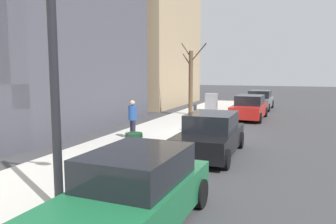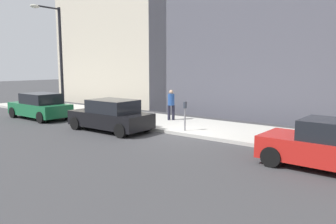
{
  "view_description": "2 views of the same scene",
  "coord_description": "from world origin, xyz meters",
  "px_view_note": "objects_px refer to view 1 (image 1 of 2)",
  "views": [
    {
      "loc": [
        -3.84,
        14.55,
        2.99
      ],
      "look_at": [
        1.87,
        -0.25,
        1.05
      ],
      "focal_mm": 35.0,
      "sensor_mm": 36.0,
      "label": 1
    },
    {
      "loc": [
        -11.76,
        -8.49,
        3.1
      ],
      "look_at": [
        0.16,
        0.66,
        0.99
      ],
      "focal_mm": 35.0,
      "sensor_mm": 36.0,
      "label": 2
    }
  ],
  "objects_px": {
    "parked_car_red": "(249,108)",
    "parked_car_green": "(134,193)",
    "utility_box": "(211,104)",
    "bare_tree": "(191,81)",
    "parked_car_grey": "(260,100)",
    "trash_bin": "(134,147)",
    "pedestrian_near_meter": "(133,117)",
    "streetlamp": "(63,18)",
    "parking_meter": "(195,115)",
    "parked_car_black": "(211,135)"
  },
  "relations": [
    {
      "from": "parked_car_red",
      "to": "utility_box",
      "type": "bearing_deg",
      "value": -2.36
    },
    {
      "from": "parked_car_black",
      "to": "pedestrian_near_meter",
      "type": "relative_size",
      "value": 2.54
    },
    {
      "from": "streetlamp",
      "to": "bare_tree",
      "type": "xyz_separation_m",
      "value": [
        2.32,
        -15.73,
        -1.61
      ]
    },
    {
      "from": "parked_car_grey",
      "to": "utility_box",
      "type": "distance_m",
      "value": 6.38
    },
    {
      "from": "parked_car_green",
      "to": "parking_meter",
      "type": "distance_m",
      "value": 9.49
    },
    {
      "from": "parked_car_grey",
      "to": "streetlamp",
      "type": "xyz_separation_m",
      "value": [
        1.56,
        22.04,
        3.28
      ]
    },
    {
      "from": "parked_car_black",
      "to": "trash_bin",
      "type": "relative_size",
      "value": 4.69
    },
    {
      "from": "parked_car_black",
      "to": "parking_meter",
      "type": "distance_m",
      "value": 3.61
    },
    {
      "from": "parked_car_green",
      "to": "pedestrian_near_meter",
      "type": "xyz_separation_m",
      "value": [
        3.62,
        -7.01,
        0.35
      ]
    },
    {
      "from": "parked_car_grey",
      "to": "trash_bin",
      "type": "xyz_separation_m",
      "value": [
        2.18,
        17.99,
        -0.14
      ]
    },
    {
      "from": "parked_car_black",
      "to": "parking_meter",
      "type": "bearing_deg",
      "value": -65.06
    },
    {
      "from": "parked_car_red",
      "to": "trash_bin",
      "type": "height_order",
      "value": "parked_car_red"
    },
    {
      "from": "parked_car_grey",
      "to": "pedestrian_near_meter",
      "type": "distance_m",
      "value": 15.41
    },
    {
      "from": "parked_car_green",
      "to": "utility_box",
      "type": "xyz_separation_m",
      "value": [
        2.41,
        -16.12,
        0.11
      ]
    },
    {
      "from": "parked_car_grey",
      "to": "streetlamp",
      "type": "height_order",
      "value": "streetlamp"
    },
    {
      "from": "parked_car_grey",
      "to": "pedestrian_near_meter",
      "type": "relative_size",
      "value": 2.56
    },
    {
      "from": "parked_car_green",
      "to": "parked_car_black",
      "type": "bearing_deg",
      "value": -88.81
    },
    {
      "from": "bare_tree",
      "to": "trash_bin",
      "type": "relative_size",
      "value": 5.33
    },
    {
      "from": "parked_car_black",
      "to": "parked_car_green",
      "type": "xyz_separation_m",
      "value": [
        -0.01,
        6.11,
        0.0
      ]
    },
    {
      "from": "parked_car_red",
      "to": "parked_car_green",
      "type": "height_order",
      "value": "same"
    },
    {
      "from": "parked_car_black",
      "to": "streetlamp",
      "type": "distance_m",
      "value": 7.15
    },
    {
      "from": "parked_car_black",
      "to": "utility_box",
      "type": "distance_m",
      "value": 10.29
    },
    {
      "from": "pedestrian_near_meter",
      "to": "parked_car_black",
      "type": "bearing_deg",
      "value": 30.99
    },
    {
      "from": "parking_meter",
      "to": "pedestrian_near_meter",
      "type": "distance_m",
      "value": 3.13
    },
    {
      "from": "parked_car_black",
      "to": "utility_box",
      "type": "bearing_deg",
      "value": -77.08
    },
    {
      "from": "streetlamp",
      "to": "trash_bin",
      "type": "xyz_separation_m",
      "value": [
        0.62,
        -4.05,
        -3.42
      ]
    },
    {
      "from": "parked_car_red",
      "to": "parked_car_green",
      "type": "xyz_separation_m",
      "value": [
        0.11,
        15.94,
        0.0
      ]
    },
    {
      "from": "utility_box",
      "to": "bare_tree",
      "type": "height_order",
      "value": "bare_tree"
    },
    {
      "from": "utility_box",
      "to": "trash_bin",
      "type": "relative_size",
      "value": 1.59
    },
    {
      "from": "utility_box",
      "to": "bare_tree",
      "type": "distance_m",
      "value": 2.09
    },
    {
      "from": "parked_car_grey",
      "to": "parked_car_green",
      "type": "bearing_deg",
      "value": 91.1
    },
    {
      "from": "parked_car_green",
      "to": "streetlamp",
      "type": "xyz_separation_m",
      "value": [
        1.39,
        0.1,
        3.28
      ]
    },
    {
      "from": "utility_box",
      "to": "pedestrian_near_meter",
      "type": "bearing_deg",
      "value": 82.39
    },
    {
      "from": "streetlamp",
      "to": "bare_tree",
      "type": "relative_size",
      "value": 1.36
    },
    {
      "from": "parked_car_red",
      "to": "pedestrian_near_meter",
      "type": "xyz_separation_m",
      "value": [
        3.74,
        8.92,
        0.35
      ]
    },
    {
      "from": "parked_car_grey",
      "to": "parked_car_green",
      "type": "distance_m",
      "value": 21.95
    },
    {
      "from": "parked_car_black",
      "to": "pedestrian_near_meter",
      "type": "bearing_deg",
      "value": -14.61
    },
    {
      "from": "parked_car_grey",
      "to": "parked_car_red",
      "type": "height_order",
      "value": "same"
    },
    {
      "from": "parked_car_black",
      "to": "pedestrian_near_meter",
      "type": "distance_m",
      "value": 3.74
    },
    {
      "from": "parked_car_green",
      "to": "trash_bin",
      "type": "xyz_separation_m",
      "value": [
        2.01,
        -3.96,
        -0.14
      ]
    },
    {
      "from": "parked_car_green",
      "to": "pedestrian_near_meter",
      "type": "bearing_deg",
      "value": -61.55
    },
    {
      "from": "parking_meter",
      "to": "pedestrian_near_meter",
      "type": "height_order",
      "value": "pedestrian_near_meter"
    },
    {
      "from": "utility_box",
      "to": "pedestrian_near_meter",
      "type": "relative_size",
      "value": 0.86
    },
    {
      "from": "parked_car_green",
      "to": "utility_box",
      "type": "height_order",
      "value": "utility_box"
    },
    {
      "from": "parked_car_green",
      "to": "streetlamp",
      "type": "bearing_deg",
      "value": 5.03
    },
    {
      "from": "bare_tree",
      "to": "trash_bin",
      "type": "bearing_deg",
      "value": 98.28
    },
    {
      "from": "parked_car_grey",
      "to": "parked_car_red",
      "type": "bearing_deg",
      "value": 91.03
    },
    {
      "from": "parked_car_green",
      "to": "parking_meter",
      "type": "bearing_deg",
      "value": -79.42
    },
    {
      "from": "utility_box",
      "to": "bare_tree",
      "type": "relative_size",
      "value": 0.3
    },
    {
      "from": "parking_meter",
      "to": "parked_car_green",
      "type": "bearing_deg",
      "value": 99.45
    }
  ]
}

